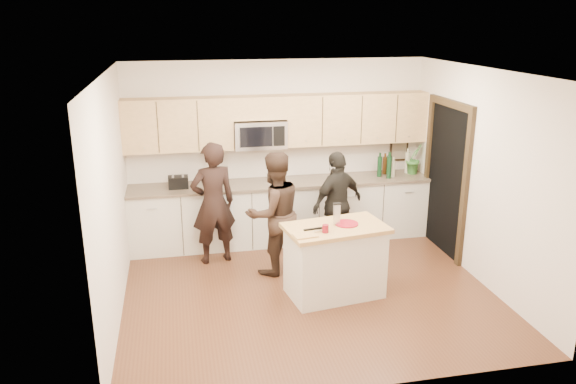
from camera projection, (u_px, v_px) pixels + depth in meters
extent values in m
plane|color=#512E1C|center=(308.00, 290.00, 7.06)|extent=(4.50, 4.50, 0.00)
cube|color=beige|center=(278.00, 150.00, 8.52)|extent=(4.50, 0.02, 2.70)
cube|color=beige|center=(364.00, 254.00, 4.78)|extent=(4.50, 0.02, 2.70)
cube|color=beige|center=(112.00, 199.00, 6.22)|extent=(0.02, 4.00, 2.70)
cube|color=beige|center=(482.00, 177.00, 7.08)|extent=(0.02, 4.00, 2.70)
cube|color=white|center=(310.00, 72.00, 6.25)|extent=(4.50, 4.00, 0.02)
cube|color=beige|center=(282.00, 212.00, 8.50)|extent=(4.50, 0.62, 0.90)
cube|color=#796650|center=(282.00, 183.00, 8.35)|extent=(4.50, 0.66, 0.04)
cube|color=tan|center=(178.00, 125.00, 7.95)|extent=(1.55, 0.33, 0.75)
cube|color=tan|center=(356.00, 118.00, 8.45)|extent=(2.17, 0.33, 0.75)
cube|color=tan|center=(259.00, 107.00, 8.11)|extent=(0.78, 0.33, 0.33)
cube|color=silver|center=(260.00, 134.00, 8.19)|extent=(0.76, 0.40, 0.40)
cube|color=black|center=(256.00, 137.00, 7.98)|extent=(0.47, 0.01, 0.29)
cube|color=black|center=(279.00, 136.00, 8.05)|extent=(0.17, 0.01, 0.29)
cube|color=black|center=(446.00, 181.00, 8.01)|extent=(0.02, 1.05, 2.10)
cube|color=black|center=(465.00, 192.00, 7.47)|extent=(0.06, 0.10, 2.10)
cube|color=black|center=(428.00, 170.00, 8.55)|extent=(0.06, 0.10, 2.10)
cube|color=black|center=(452.00, 104.00, 7.68)|extent=(0.06, 1.25, 0.10)
cube|color=black|center=(399.00, 149.00, 8.90)|extent=(0.30, 0.03, 0.38)
cube|color=tan|center=(399.00, 149.00, 8.89)|extent=(0.24, 0.00, 0.32)
cube|color=white|center=(221.00, 208.00, 7.95)|extent=(0.34, 0.01, 0.48)
cube|color=white|center=(218.00, 186.00, 8.16)|extent=(0.34, 0.60, 0.01)
cube|color=beige|center=(335.00, 263.00, 6.83)|extent=(1.19, 0.80, 0.85)
cube|color=#B18C49|center=(336.00, 228.00, 6.70)|extent=(1.29, 0.87, 0.05)
cylinder|color=maroon|center=(347.00, 224.00, 6.75)|extent=(0.28, 0.28, 0.02)
cube|color=silver|center=(337.00, 214.00, 6.69)|extent=(0.08, 0.05, 0.24)
cube|color=black|center=(337.00, 204.00, 6.65)|extent=(0.09, 0.05, 0.02)
cylinder|color=maroon|center=(325.00, 229.00, 6.48)|extent=(0.07, 0.07, 0.09)
cube|color=#B18C49|center=(305.00, 235.00, 6.38)|extent=(0.28, 0.22, 0.02)
cube|color=black|center=(314.00, 229.00, 6.53)|extent=(0.25, 0.06, 0.02)
cube|color=silver|center=(321.00, 230.00, 6.51)|extent=(0.21, 0.05, 0.01)
cube|color=black|center=(178.00, 182.00, 8.02)|extent=(0.28, 0.20, 0.17)
cube|color=silver|center=(173.00, 177.00, 7.98)|extent=(0.03, 0.14, 0.00)
cube|color=silver|center=(183.00, 176.00, 8.01)|extent=(0.03, 0.14, 0.00)
cylinder|color=black|center=(380.00, 165.00, 8.56)|extent=(0.07, 0.07, 0.37)
cylinder|color=#371E0A|center=(385.00, 164.00, 8.72)|extent=(0.08, 0.08, 0.33)
cylinder|color=tan|center=(393.00, 167.00, 8.56)|extent=(0.07, 0.07, 0.31)
cylinder|color=black|center=(389.00, 163.00, 8.70)|extent=(0.08, 0.08, 0.35)
cylinder|color=tan|center=(407.00, 161.00, 8.76)|extent=(0.07, 0.07, 0.39)
cylinder|color=black|center=(389.00, 166.00, 8.46)|extent=(0.07, 0.07, 0.40)
imported|color=#37772F|center=(414.00, 159.00, 8.71)|extent=(0.33, 0.30, 0.48)
imported|color=black|center=(213.00, 203.00, 7.66)|extent=(0.70, 0.53, 1.71)
imported|color=black|center=(274.00, 214.00, 7.34)|extent=(0.97, 0.86, 1.65)
imported|color=black|center=(337.00, 204.00, 7.94)|extent=(0.96, 0.74, 1.51)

